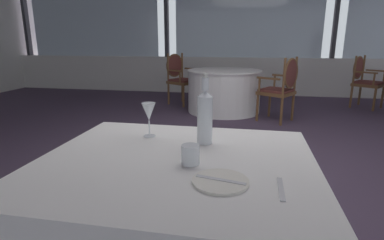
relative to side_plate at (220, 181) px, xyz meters
The scene contains 13 objects.
ground_plane 1.93m from the side_plate, 91.39° to the left, with size 15.53×15.53×0.00m, color #47384C.
window_wall_far 6.28m from the side_plate, 90.39° to the left, with size 11.76×0.14×2.91m.
foreground_table 0.47m from the side_plate, 138.06° to the left, with size 1.19×1.05×0.73m.
side_plate is the anchor object (origin of this frame).
butter_knife 0.01m from the side_plate, ahead, with size 0.19×0.02×0.00m, color silver.
dinner_fork 0.21m from the side_plate, ahead, with size 0.17×0.02×0.00m, color silver.
water_bottle 0.47m from the side_plate, 105.90° to the left, with size 0.08×0.08×0.35m.
wine_glass 0.66m from the side_plate, 131.74° to the left, with size 0.07×0.07×0.18m.
water_tumbler 0.21m from the side_plate, 132.97° to the left, with size 0.08×0.08×0.08m, color white.
background_table_0 4.36m from the side_plate, 94.72° to the left, with size 1.29×1.29×0.73m.
dining_chair_0_0 5.05m from the side_plate, 104.81° to the left, with size 0.63×0.65×0.99m.
dining_chair_0_1 3.84m from the side_plate, 81.41° to the left, with size 0.63×0.65×0.99m.
dining_chair_1_1 5.63m from the side_plate, 67.27° to the left, with size 0.65×0.66×0.96m.
Camera 1 is at (0.13, -2.80, 1.23)m, focal length 28.66 mm.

